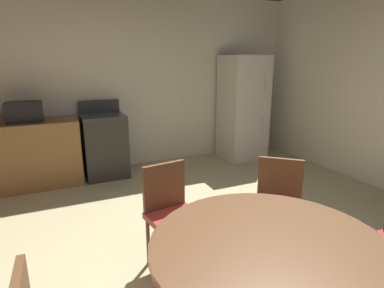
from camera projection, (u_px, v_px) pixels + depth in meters
The scene contains 9 objects.
ground_plane at pixel (223, 277), 2.54m from camera, with size 14.00×14.00×0.00m, color tan.
wall_back at pixel (125, 82), 4.96m from camera, with size 5.99×0.12×2.70m, color silver.
kitchen_counter at pixel (4, 157), 4.15m from camera, with size 1.90×0.60×0.90m, color olive.
oven_range at pixel (105, 145), 4.67m from camera, with size 0.60×0.60×1.10m.
refrigerator at pixel (243, 108), 5.44m from camera, with size 0.68×0.68×1.76m.
microwave at pixel (24, 112), 4.13m from camera, with size 0.44×0.32×0.26m, color black.
dining_table at pixel (268, 268), 1.70m from camera, with size 1.28×1.28×0.76m.
chair_northeast at pixel (278, 203), 2.71m from camera, with size 0.56×0.56×0.87m.
chair_north at pixel (171, 210), 2.59m from camera, with size 0.46×0.46×0.87m.
Camera 1 is at (-1.12, -1.88, 1.70)m, focal length 29.59 mm.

